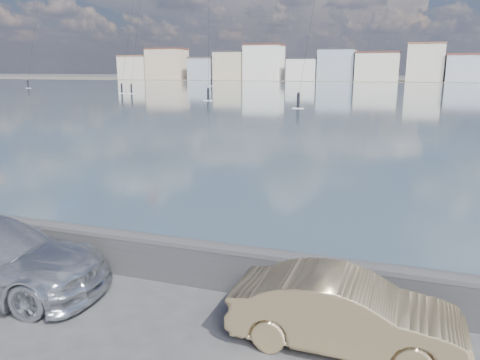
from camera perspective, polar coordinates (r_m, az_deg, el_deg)
name	(u,v)px	position (r m, az deg, el deg)	size (l,w,h in m)	color
ground	(113,345)	(9.10, -15.17, -18.85)	(700.00, 700.00, 0.00)	#333335
bay_water	(380,93)	(97.98, 16.68, 10.08)	(500.00, 177.00, 0.00)	#334853
far_shore_strip	(394,81)	(206.36, 18.21, 11.45)	(500.00, 60.00, 0.00)	#4C473D
seawall	(180,258)	(10.90, -7.32, -9.42)	(400.00, 0.36, 1.08)	#28282B
far_buildings	(397,65)	(192.29, 18.64, 13.12)	(240.79, 13.26, 14.60)	beige
car_champagne	(345,312)	(8.66, 12.74, -15.44)	(1.40, 4.02, 1.32)	tan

